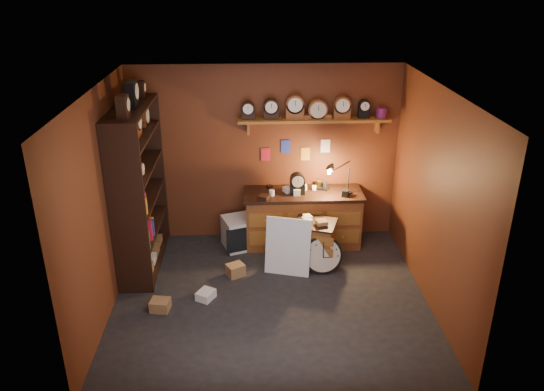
{
  "coord_description": "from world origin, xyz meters",
  "views": [
    {
      "loc": [
        -0.24,
        -5.78,
        3.96
      ],
      "look_at": [
        0.03,
        0.35,
        1.3
      ],
      "focal_mm": 35.0,
      "sensor_mm": 36.0,
      "label": 1
    }
  ],
  "objects_px": {
    "workbench": "(303,215)",
    "low_cabinet": "(314,241)",
    "shelving_unit": "(136,183)",
    "big_round_clock": "(323,255)"
  },
  "relations": [
    {
      "from": "low_cabinet",
      "to": "shelving_unit",
      "type": "bearing_deg",
      "value": -164.15
    },
    {
      "from": "shelving_unit",
      "to": "workbench",
      "type": "xyz_separation_m",
      "value": [
        2.35,
        0.49,
        -0.78
      ]
    },
    {
      "from": "low_cabinet",
      "to": "big_round_clock",
      "type": "distance_m",
      "value": 0.28
    },
    {
      "from": "workbench",
      "to": "low_cabinet",
      "type": "xyz_separation_m",
      "value": [
        0.11,
        -0.62,
        -0.11
      ]
    },
    {
      "from": "big_round_clock",
      "to": "low_cabinet",
      "type": "bearing_deg",
      "value": 109.55
    },
    {
      "from": "shelving_unit",
      "to": "low_cabinet",
      "type": "distance_m",
      "value": 2.62
    },
    {
      "from": "shelving_unit",
      "to": "workbench",
      "type": "relative_size",
      "value": 1.45
    },
    {
      "from": "big_round_clock",
      "to": "shelving_unit",
      "type": "bearing_deg",
      "value": 171.69
    },
    {
      "from": "shelving_unit",
      "to": "low_cabinet",
      "type": "relative_size",
      "value": 3.48
    },
    {
      "from": "shelving_unit",
      "to": "low_cabinet",
      "type": "height_order",
      "value": "shelving_unit"
    }
  ]
}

